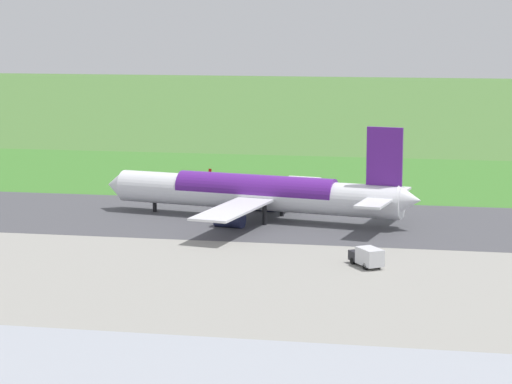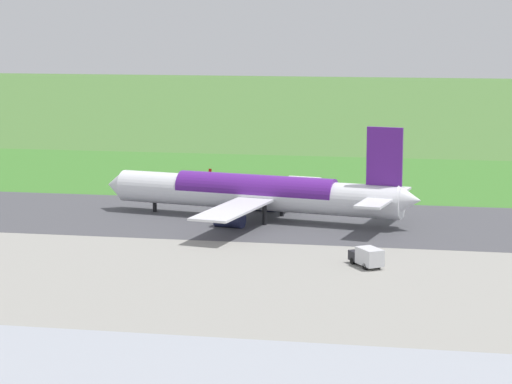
# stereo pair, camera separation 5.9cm
# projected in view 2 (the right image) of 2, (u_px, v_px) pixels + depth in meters

# --- Properties ---
(ground_plane) EXTENTS (800.00, 800.00, 0.00)m
(ground_plane) POSITION_uv_depth(u_px,v_px,m) (224.00, 218.00, 173.31)
(ground_plane) COLOR #477233
(runway_asphalt) EXTENTS (600.00, 35.47, 0.06)m
(runway_asphalt) POSITION_uv_depth(u_px,v_px,m) (224.00, 218.00, 173.30)
(runway_asphalt) COLOR #47474C
(runway_asphalt) RESTS_ON ground
(apron_concrete) EXTENTS (440.00, 110.00, 0.05)m
(apron_concrete) POSITION_uv_depth(u_px,v_px,m) (124.00, 304.00, 121.91)
(apron_concrete) COLOR gray
(apron_concrete) RESTS_ON ground
(grass_verge_foreground) EXTENTS (600.00, 80.00, 0.04)m
(grass_verge_foreground) POSITION_uv_depth(u_px,v_px,m) (266.00, 182.00, 210.82)
(grass_verge_foreground) COLOR #3C782B
(grass_verge_foreground) RESTS_ON ground
(airliner_main) EXTENTS (53.90, 44.35, 15.88)m
(airliner_main) POSITION_uv_depth(u_px,v_px,m) (258.00, 193.00, 171.48)
(airliner_main) COLOR white
(airliner_main) RESTS_ON ground
(service_truck_fuel) EXTENTS (5.14, 6.05, 2.65)m
(service_truck_fuel) POSITION_uv_depth(u_px,v_px,m) (367.00, 257.00, 139.62)
(service_truck_fuel) COLOR black
(service_truck_fuel) RESTS_ON ground
(no_stopping_sign) EXTENTS (0.60, 0.10, 2.68)m
(no_stopping_sign) POSITION_uv_depth(u_px,v_px,m) (210.00, 174.00, 210.36)
(no_stopping_sign) COLOR slate
(no_stopping_sign) RESTS_ON ground
(traffic_cone_orange) EXTENTS (0.40, 0.40, 0.55)m
(traffic_cone_orange) POSITION_uv_depth(u_px,v_px,m) (177.00, 179.00, 212.65)
(traffic_cone_orange) COLOR orange
(traffic_cone_orange) RESTS_ON ground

